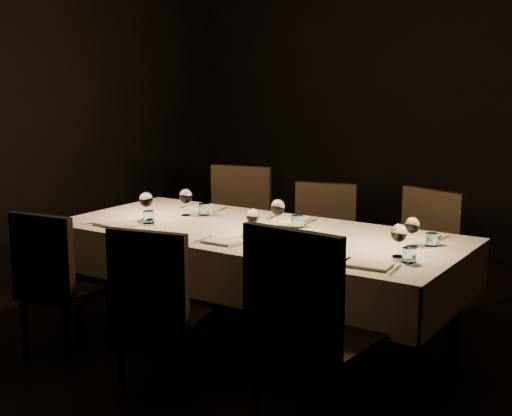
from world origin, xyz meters
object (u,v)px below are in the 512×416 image
Objects in this scene: dining_table at (256,242)px; chair_far_right at (420,257)px; chair_near_right at (308,328)px; chair_far_center at (322,243)px; chair_near_left at (56,279)px; chair_far_left at (235,227)px; chair_near_center at (159,304)px.

dining_table is 1.10m from chair_far_right.
chair_near_right is 1.13× the size of chair_far_center.
dining_table is 2.39× the size of chair_near_right.
chair_far_center is (-0.82, 1.68, -0.06)m from chair_near_right.
chair_far_center reaches higher than chair_near_left.
chair_far_left is at bearing 168.83° from chair_far_center.
chair_near_left is at bearing -110.40° from chair_far_left.
chair_near_left is at bearing -138.82° from dining_table.
chair_far_left is 1.04× the size of chair_far_right.
chair_near_right is at bearing -70.27° from chair_far_right.
chair_far_center is (0.72, 0.03, -0.03)m from chair_far_left.
chair_far_left is at bearing -104.19° from chair_near_left.
dining_table is 2.62× the size of chair_far_right.
chair_far_center is (0.02, 0.83, -0.17)m from dining_table.
chair_far_right is (-0.07, 1.62, -0.04)m from chair_near_right.
chair_far_left is (-1.54, 1.64, -0.02)m from chair_near_right.
chair_near_right is at bearing -45.42° from dining_table.
chair_near_right is 2.25m from chair_far_left.
chair_far_left is at bearing -80.80° from chair_near_center.
dining_table is at bearing -106.78° from chair_near_center.
chair_far_center is at bearing -10.65° from chair_far_left.
chair_far_left is 0.73m from chair_far_center.
chair_near_right is at bearing 171.02° from chair_near_left.
chair_near_center is at bearing -106.68° from chair_far_center.
chair_near_right is 1.09× the size of chair_far_right.
dining_table is at bearing -61.73° from chair_far_left.
chair_near_left is 0.84m from chair_near_center.
chair_far_right is at bearing -129.53° from chair_near_center.
chair_near_center is 0.90m from chair_near_right.
chair_near_left is 0.87× the size of chair_near_right.
dining_table is 2.71× the size of chair_near_center.
chair_far_center is (0.08, 1.67, -0.00)m from chair_near_center.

